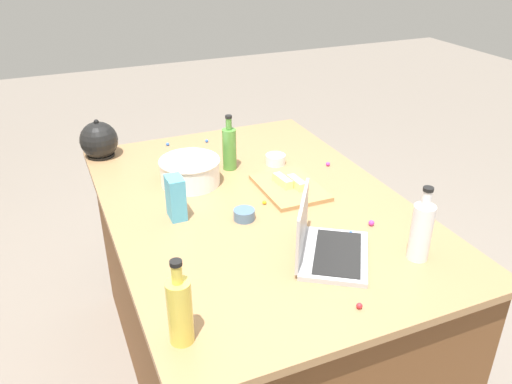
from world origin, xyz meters
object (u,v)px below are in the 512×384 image
Objects in this scene: kettle at (99,141)px; butter_stick_right at (283,181)px; bottle_olive at (229,148)px; butter_stick_left at (297,183)px; mixing_bowl_large at (190,171)px; bottle_vinegar at (421,230)px; ramekin_medium at (244,215)px; cutting_board at (290,188)px; ramekin_small at (276,159)px; laptop at (324,245)px; bottle_oil at (180,310)px; candy_bag at (176,198)px.

kettle reaches higher than butter_stick_right.
butter_stick_left is at bearing -150.17° from bottle_olive.
bottle_vinegar is at bearing -147.19° from mixing_bowl_large.
ramekin_medium is at bearing 125.42° from butter_stick_right.
ramekin_small reaches higher than cutting_board.
mixing_bowl_large is 1.03× the size of bottle_olive.
laptop is 0.50m from cutting_board.
mixing_bowl_large is 0.79× the size of cutting_board.
bottle_olive is 0.98× the size of bottle_oil.
bottle_olive is at bearing 19.92° from bottle_vinegar.
bottle_oil is at bearing 161.80° from mixing_bowl_large.
laptop reaches higher than ramekin_small.
bottle_vinegar is 1.25× the size of kettle.
ramekin_small is at bearing -12.80° from laptop.
butter_stick_left is (0.67, -0.69, -0.07)m from bottle_oil.
bottle_vinegar is (-0.13, -0.29, 0.06)m from laptop.
butter_stick_right reaches higher than ramekin_small.
ramekin_small is at bearing -37.35° from bottle_oil.
laptop reaches higher than butter_stick_left.
bottle_olive is (0.79, 0.04, 0.06)m from laptop.
cutting_board is at bearing -85.75° from candy_bag.
bottle_vinegar is at bearing -136.44° from ramekin_medium.
bottle_olive is at bearing 26.30° from butter_stick_right.
laptop is at bearing 166.80° from cutting_board.
laptop reaches higher than ramekin_medium.
mixing_bowl_large reaches higher than butter_stick_right.
ramekin_medium is at bearing 114.88° from butter_stick_left.
laptop reaches higher than candy_bag.
ramekin_small is (0.88, 0.12, -0.08)m from bottle_vinegar.
butter_stick_left and butter_stick_right have the same top height.
butter_stick_left is (-0.02, -0.02, 0.03)m from cutting_board.
ramekin_medium is (-0.15, 0.27, 0.01)m from cutting_board.
ramekin_medium is (-0.83, -0.41, -0.06)m from kettle.
ramekin_medium is (-0.14, 0.29, -0.02)m from butter_stick_left.
kettle is 0.64× the size of cutting_board.
candy_bag is (0.45, 0.39, 0.04)m from laptop.
bottle_vinegar is 2.91× the size of ramekin_small.
bottle_vinegar is at bearing -160.08° from bottle_olive.
butter_stick_left is (0.60, 0.15, -0.07)m from bottle_vinegar.
bottle_oil reaches higher than laptop.
butter_stick_right is at bearing 17.00° from bottle_vinegar.
laptop reaches higher than cutting_board.
candy_bag is at bearing 49.20° from bottle_vinegar.
cutting_board is 0.31m from ramekin_medium.
cutting_board is at bearing 51.33° from butter_stick_left.
bottle_vinegar is at bearing -146.62° from kettle.
bottle_oil is 2.38× the size of butter_stick_left.
cutting_board is 4.06× the size of ramekin_medium.
ramekin_small is at bearing -18.14° from butter_stick_right.
cutting_board is 0.51m from candy_bag.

